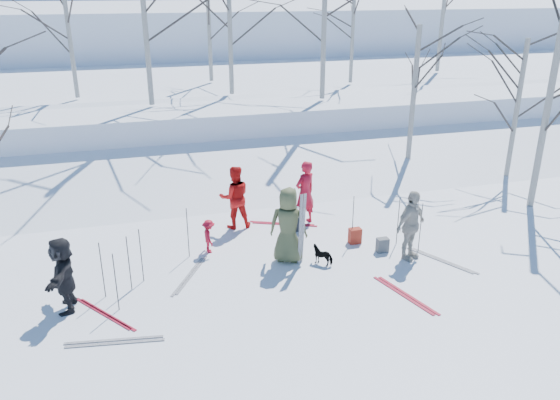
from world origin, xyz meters
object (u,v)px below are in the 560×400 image
object	(u,v)px
backpack_red	(355,236)
skier_red_north	(305,193)
skier_cream_east	(411,225)
backpack_grey	(382,245)
skier_redor_behind	(235,197)
skier_olive_center	(288,225)
skier_grey_west	(63,274)
dog	(323,255)
backpack_dark	(293,224)
skier_red_seated	(209,236)

from	to	relation	value
backpack_red	skier_red_north	bearing A→B (deg)	118.29
skier_cream_east	backpack_grey	xyz separation A→B (m)	(-0.47, 0.50, -0.72)
skier_redor_behind	skier_olive_center	bearing A→B (deg)	111.63
backpack_red	skier_cream_east	bearing A→B (deg)	-51.06
backpack_red	skier_grey_west	bearing A→B (deg)	-169.70
skier_cream_east	dog	size ratio (longest dim) A/B	3.23
skier_red_north	backpack_grey	bearing A→B (deg)	95.47
skier_red_north	backpack_dark	size ratio (longest dim) A/B	4.71
skier_red_north	skier_cream_east	size ratio (longest dim) A/B	1.04
skier_grey_west	backpack_red	world-z (taller)	skier_grey_west
skier_grey_west	skier_red_north	bearing A→B (deg)	118.61
skier_grey_west	dog	distance (m)	6.02
backpack_grey	skier_cream_east	bearing A→B (deg)	-46.88
dog	backpack_dark	distance (m)	2.08
skier_grey_west	backpack_dark	world-z (taller)	skier_grey_west
skier_olive_center	dog	size ratio (longest dim) A/B	3.45
skier_olive_center	backpack_dark	distance (m)	1.96
skier_olive_center	backpack_grey	world-z (taller)	skier_olive_center
skier_red_seated	skier_cream_east	distance (m)	5.13
skier_grey_west	backpack_grey	size ratio (longest dim) A/B	4.39
skier_red_north	skier_olive_center	bearing A→B (deg)	36.81
skier_cream_east	backpack_dark	world-z (taller)	skier_cream_east
skier_cream_east	dog	xyz separation A→B (m)	(-2.19, 0.32, -0.67)
skier_olive_center	skier_red_north	size ratio (longest dim) A/B	1.03
backpack_dark	skier_red_north	bearing A→B (deg)	40.97
skier_olive_center	skier_cream_east	bearing A→B (deg)	-168.46
skier_olive_center	backpack_dark	bearing A→B (deg)	-85.66
backpack_grey	backpack_dark	xyz separation A→B (m)	(-1.87, 1.89, 0.01)
skier_redor_behind	skier_grey_west	xyz separation A→B (m)	(-4.31, -3.22, -0.08)
skier_grey_west	backpack_grey	distance (m)	7.74
skier_olive_center	skier_grey_west	bearing A→B (deg)	34.06
skier_red_north	dog	size ratio (longest dim) A/B	3.35
backpack_red	backpack_grey	xyz separation A→B (m)	(0.49, -0.68, -0.02)
skier_cream_east	dog	world-z (taller)	skier_cream_east
backpack_red	backpack_dark	xyz separation A→B (m)	(-1.39, 1.21, -0.01)
backpack_dark	skier_olive_center	bearing A→B (deg)	-110.58
skier_redor_behind	skier_red_seated	xyz separation A→B (m)	(-0.97, -1.38, -0.47)
skier_grey_west	backpack_dark	size ratio (longest dim) A/B	4.17
skier_red_north	backpack_red	distance (m)	2.01
dog	backpack_red	world-z (taller)	dog
skier_red_north	dog	bearing A→B (deg)	57.16
skier_redor_behind	skier_grey_west	world-z (taller)	skier_redor_behind
skier_grey_west	skier_olive_center	bearing A→B (deg)	102.67
skier_red_seated	backpack_red	distance (m)	3.90
skier_redor_behind	backpack_dark	size ratio (longest dim) A/B	4.57
skier_red_seated	skier_grey_west	xyz separation A→B (m)	(-3.34, -1.84, 0.39)
skier_cream_east	skier_red_north	bearing A→B (deg)	96.87
skier_red_seated	dog	world-z (taller)	skier_red_seated
dog	backpack_red	size ratio (longest dim) A/B	1.34
skier_redor_behind	backpack_red	size ratio (longest dim) A/B	4.35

